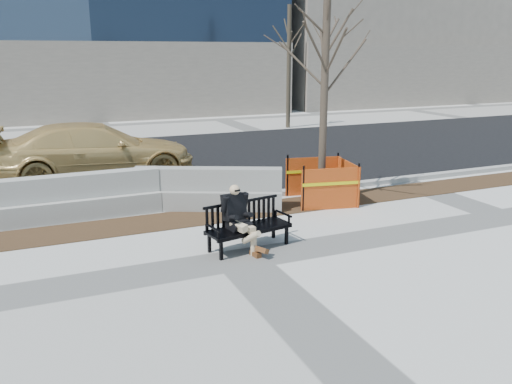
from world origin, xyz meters
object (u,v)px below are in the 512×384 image
at_px(bench, 249,248).
at_px(jersey_barrier_left, 81,217).
at_px(seated_man, 238,250).
at_px(jersey_barrier_right, 209,208).
at_px(sedan, 98,178).
at_px(tree_fence, 321,202).

distance_m(bench, jersey_barrier_left, 4.13).
relative_size(seated_man, jersey_barrier_right, 0.36).
xyz_separation_m(sedan, jersey_barrier_right, (1.98, -4.06, 0.00)).
height_order(jersey_barrier_left, jersey_barrier_right, jersey_barrier_left).
distance_m(bench, seated_man, 0.22).
relative_size(tree_fence, jersey_barrier_right, 1.56).
height_order(seated_man, sedan, sedan).
height_order(sedan, jersey_barrier_left, sedan).
relative_size(bench, jersey_barrier_right, 0.48).
bearing_deg(tree_fence, seated_man, -143.83).
distance_m(sedan, jersey_barrier_right, 4.52).
bearing_deg(bench, seated_man, 168.47).
bearing_deg(seated_man, sedan, 93.31).
xyz_separation_m(seated_man, tree_fence, (2.99, 2.19, 0.00)).
xyz_separation_m(seated_man, sedan, (-1.66, 6.77, 0.00)).
bearing_deg(bench, jersey_barrier_right, 77.24).
relative_size(sedan, jersey_barrier_left, 1.59).
bearing_deg(sedan, tree_fence, -132.33).
bearing_deg(tree_fence, jersey_barrier_right, 168.75).
relative_size(seated_man, sedan, 0.22).
bearing_deg(jersey_barrier_right, seated_man, -72.00).
distance_m(jersey_barrier_left, jersey_barrier_right, 2.81).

